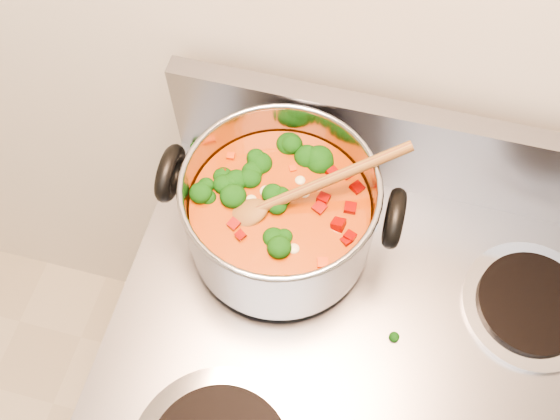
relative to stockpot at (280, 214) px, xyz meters
name	(u,v)px	position (x,y,z in m)	size (l,w,h in m)	color
stockpot	(280,214)	(0.00, 0.00, 0.00)	(0.30, 0.25, 0.15)	#A1A1A9
wooden_spoon	(287,197)	(0.01, 0.01, 0.04)	(0.22, 0.14, 0.09)	brown
cooktop_crumbs	(234,219)	(-0.07, 0.02, -0.08)	(0.34, 0.18, 0.01)	black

